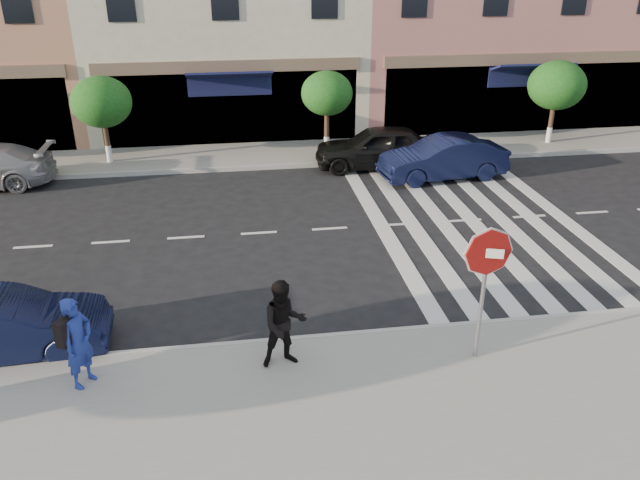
{
  "coord_description": "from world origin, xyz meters",
  "views": [
    {
      "loc": [
        -0.66,
        -11.89,
        7.2
      ],
      "look_at": [
        1.17,
        0.34,
        1.4
      ],
      "focal_mm": 35.0,
      "sensor_mm": 36.0,
      "label": 1
    }
  ],
  "objects_px": {
    "stop_sign": "(487,266)",
    "car_far_mid": "(378,147)",
    "photographer": "(78,342)",
    "car_far_right": "(443,158)",
    "walker": "(284,324)",
    "car_near_mid": "(2,326)"
  },
  "relations": [
    {
      "from": "photographer",
      "to": "walker",
      "type": "bearing_deg",
      "value": -57.97
    },
    {
      "from": "car_far_mid",
      "to": "car_far_right",
      "type": "xyz_separation_m",
      "value": [
        1.91,
        -1.46,
        -0.05
      ]
    },
    {
      "from": "walker",
      "to": "car_far_mid",
      "type": "height_order",
      "value": "walker"
    },
    {
      "from": "car_far_right",
      "to": "stop_sign",
      "type": "bearing_deg",
      "value": -21.68
    },
    {
      "from": "photographer",
      "to": "car_far_mid",
      "type": "height_order",
      "value": "photographer"
    },
    {
      "from": "stop_sign",
      "to": "car_near_mid",
      "type": "height_order",
      "value": "stop_sign"
    },
    {
      "from": "stop_sign",
      "to": "photographer",
      "type": "xyz_separation_m",
      "value": [
        -7.19,
        0.27,
        -1.08
      ]
    },
    {
      "from": "stop_sign",
      "to": "walker",
      "type": "bearing_deg",
      "value": -167.14
    },
    {
      "from": "photographer",
      "to": "car_near_mid",
      "type": "bearing_deg",
      "value": 82.93
    },
    {
      "from": "walker",
      "to": "car_far_right",
      "type": "relative_size",
      "value": 0.4
    },
    {
      "from": "car_near_mid",
      "to": "car_far_mid",
      "type": "distance_m",
      "value": 14.05
    },
    {
      "from": "stop_sign",
      "to": "car_far_right",
      "type": "xyz_separation_m",
      "value": [
        2.77,
        10.26,
        -1.37
      ]
    },
    {
      "from": "photographer",
      "to": "car_far_right",
      "type": "xyz_separation_m",
      "value": [
        9.97,
        9.99,
        -0.3
      ]
    },
    {
      "from": "photographer",
      "to": "car_far_mid",
      "type": "relative_size",
      "value": 0.38
    },
    {
      "from": "walker",
      "to": "car_far_right",
      "type": "xyz_separation_m",
      "value": [
        6.38,
        9.94,
        -0.3
      ]
    },
    {
      "from": "stop_sign",
      "to": "car_far_mid",
      "type": "xyz_separation_m",
      "value": [
        0.86,
        11.72,
        -1.32
      ]
    },
    {
      "from": "stop_sign",
      "to": "car_far_right",
      "type": "relative_size",
      "value": 0.62
    },
    {
      "from": "stop_sign",
      "to": "photographer",
      "type": "relative_size",
      "value": 1.56
    },
    {
      "from": "car_near_mid",
      "to": "photographer",
      "type": "bearing_deg",
      "value": -131.98
    },
    {
      "from": "stop_sign",
      "to": "car_far_mid",
      "type": "bearing_deg",
      "value": 103.68
    },
    {
      "from": "photographer",
      "to": "car_far_right",
      "type": "height_order",
      "value": "photographer"
    },
    {
      "from": "walker",
      "to": "stop_sign",
      "type": "bearing_deg",
      "value": -11.71
    }
  ]
}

